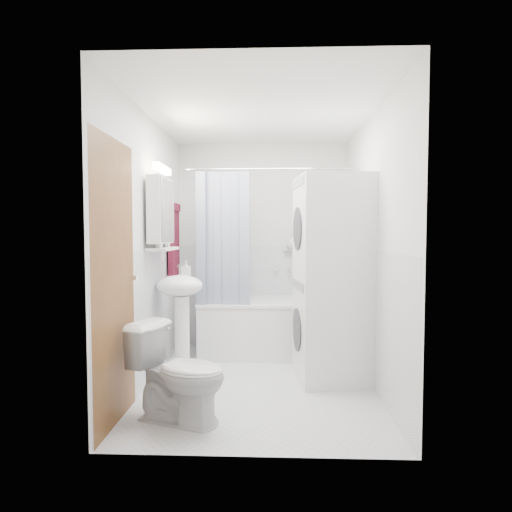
{
  "coord_description": "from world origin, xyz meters",
  "views": [
    {
      "loc": [
        0.11,
        -3.8,
        1.34
      ],
      "look_at": [
        -0.04,
        0.15,
        1.13
      ],
      "focal_mm": 30.0,
      "sensor_mm": 36.0,
      "label": 1
    }
  ],
  "objects_px": {
    "bathtub": "(272,324)",
    "sink": "(180,301)",
    "washer_dryer": "(334,279)",
    "toilet": "(179,374)"
  },
  "relations": [
    {
      "from": "bathtub",
      "to": "sink",
      "type": "relative_size",
      "value": 1.52
    },
    {
      "from": "bathtub",
      "to": "washer_dryer",
      "type": "relative_size",
      "value": 0.85
    },
    {
      "from": "toilet",
      "to": "sink",
      "type": "bearing_deg",
      "value": 31.38
    },
    {
      "from": "sink",
      "to": "washer_dryer",
      "type": "xyz_separation_m",
      "value": [
        1.43,
        -0.07,
        0.23
      ]
    },
    {
      "from": "sink",
      "to": "washer_dryer",
      "type": "height_order",
      "value": "washer_dryer"
    },
    {
      "from": "sink",
      "to": "toilet",
      "type": "xyz_separation_m",
      "value": [
        0.21,
        -1.01,
        -0.36
      ]
    },
    {
      "from": "sink",
      "to": "toilet",
      "type": "bearing_deg",
      "value": -78.33
    },
    {
      "from": "bathtub",
      "to": "washer_dryer",
      "type": "distance_m",
      "value": 1.15
    },
    {
      "from": "washer_dryer",
      "to": "toilet",
      "type": "height_order",
      "value": "washer_dryer"
    },
    {
      "from": "toilet",
      "to": "bathtub",
      "type": "bearing_deg",
      "value": -0.9
    }
  ]
}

